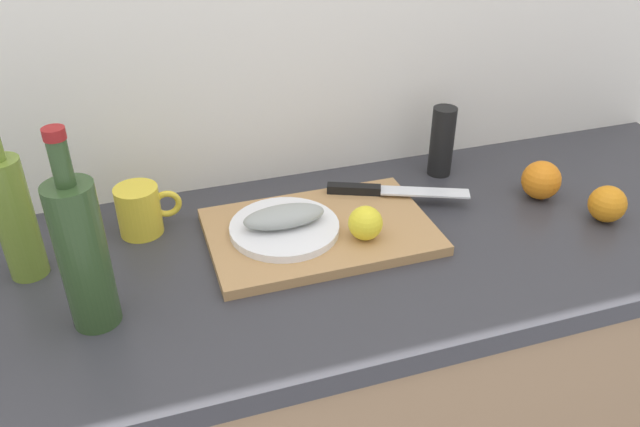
{
  "coord_description": "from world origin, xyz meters",
  "views": [
    {
      "loc": [
        -0.27,
        -0.91,
        1.58
      ],
      "look_at": [
        0.04,
        0.05,
        0.95
      ],
      "focal_mm": 35.72,
      "sensor_mm": 36.0,
      "label": 1
    }
  ],
  "objects_px": {
    "fish_fillet": "(284,216)",
    "olive_oil_bottle": "(14,216)",
    "cutting_board": "(320,231)",
    "lemon_0": "(365,223)",
    "pepper_mill": "(442,141)",
    "white_plate": "(284,228)",
    "chef_knife": "(380,190)",
    "orange_0": "(541,180)",
    "wine_bottle": "(82,253)",
    "coffee_mug_0": "(140,210)"
  },
  "relations": [
    {
      "from": "fish_fillet",
      "to": "chef_knife",
      "type": "relative_size",
      "value": 0.55
    },
    {
      "from": "wine_bottle",
      "to": "chef_knife",
      "type": "bearing_deg",
      "value": 19.47
    },
    {
      "from": "wine_bottle",
      "to": "coffee_mug_0",
      "type": "relative_size",
      "value": 2.71
    },
    {
      "from": "coffee_mug_0",
      "to": "wine_bottle",
      "type": "bearing_deg",
      "value": -110.91
    },
    {
      "from": "coffee_mug_0",
      "to": "orange_0",
      "type": "bearing_deg",
      "value": -8.61
    },
    {
      "from": "lemon_0",
      "to": "coffee_mug_0",
      "type": "xyz_separation_m",
      "value": [
        -0.39,
        0.18,
        -0.0
      ]
    },
    {
      "from": "cutting_board",
      "to": "coffee_mug_0",
      "type": "bearing_deg",
      "value": 159.52
    },
    {
      "from": "lemon_0",
      "to": "coffee_mug_0",
      "type": "bearing_deg",
      "value": 155.16
    },
    {
      "from": "coffee_mug_0",
      "to": "white_plate",
      "type": "bearing_deg",
      "value": -24.23
    },
    {
      "from": "olive_oil_bottle",
      "to": "cutting_board",
      "type": "bearing_deg",
      "value": -5.15
    },
    {
      "from": "white_plate",
      "to": "wine_bottle",
      "type": "xyz_separation_m",
      "value": [
        -0.34,
        -0.12,
        0.1
      ]
    },
    {
      "from": "fish_fillet",
      "to": "orange_0",
      "type": "bearing_deg",
      "value": -0.88
    },
    {
      "from": "cutting_board",
      "to": "lemon_0",
      "type": "bearing_deg",
      "value": -41.52
    },
    {
      "from": "olive_oil_bottle",
      "to": "wine_bottle",
      "type": "distance_m",
      "value": 0.2
    },
    {
      "from": "chef_knife",
      "to": "orange_0",
      "type": "height_order",
      "value": "orange_0"
    },
    {
      "from": "lemon_0",
      "to": "cutting_board",
      "type": "bearing_deg",
      "value": 138.48
    },
    {
      "from": "white_plate",
      "to": "chef_knife",
      "type": "xyz_separation_m",
      "value": [
        0.22,
        0.07,
        0.0
      ]
    },
    {
      "from": "cutting_board",
      "to": "orange_0",
      "type": "distance_m",
      "value": 0.48
    },
    {
      "from": "chef_knife",
      "to": "olive_oil_bottle",
      "type": "distance_m",
      "value": 0.68
    },
    {
      "from": "orange_0",
      "to": "pepper_mill",
      "type": "relative_size",
      "value": 0.52
    },
    {
      "from": "olive_oil_bottle",
      "to": "orange_0",
      "type": "xyz_separation_m",
      "value": [
        1.0,
        -0.05,
        -0.08
      ]
    },
    {
      "from": "white_plate",
      "to": "cutting_board",
      "type": "bearing_deg",
      "value": -5.15
    },
    {
      "from": "lemon_0",
      "to": "fish_fillet",
      "type": "bearing_deg",
      "value": 154.05
    },
    {
      "from": "cutting_board",
      "to": "olive_oil_bottle",
      "type": "bearing_deg",
      "value": 174.85
    },
    {
      "from": "wine_bottle",
      "to": "coffee_mug_0",
      "type": "xyz_separation_m",
      "value": [
        0.09,
        0.24,
        -0.08
      ]
    },
    {
      "from": "olive_oil_bottle",
      "to": "white_plate",
      "type": "bearing_deg",
      "value": -5.14
    },
    {
      "from": "olive_oil_bottle",
      "to": "fish_fillet",
      "type": "bearing_deg",
      "value": -5.14
    },
    {
      "from": "fish_fillet",
      "to": "olive_oil_bottle",
      "type": "bearing_deg",
      "value": 174.86
    },
    {
      "from": "cutting_board",
      "to": "fish_fillet",
      "type": "relative_size",
      "value": 2.74
    },
    {
      "from": "orange_0",
      "to": "chef_knife",
      "type": "bearing_deg",
      "value": 165.76
    },
    {
      "from": "white_plate",
      "to": "wine_bottle",
      "type": "distance_m",
      "value": 0.38
    },
    {
      "from": "pepper_mill",
      "to": "orange_0",
      "type": "bearing_deg",
      "value": -46.95
    },
    {
      "from": "white_plate",
      "to": "pepper_mill",
      "type": "distance_m",
      "value": 0.43
    },
    {
      "from": "white_plate",
      "to": "coffee_mug_0",
      "type": "xyz_separation_m",
      "value": [
        -0.25,
        0.11,
        0.02
      ]
    },
    {
      "from": "pepper_mill",
      "to": "lemon_0",
      "type": "bearing_deg",
      "value": -140.52
    },
    {
      "from": "white_plate",
      "to": "fish_fillet",
      "type": "height_order",
      "value": "fish_fillet"
    },
    {
      "from": "fish_fillet",
      "to": "white_plate",
      "type": "bearing_deg",
      "value": -104.04
    },
    {
      "from": "fish_fillet",
      "to": "orange_0",
      "type": "relative_size",
      "value": 1.91
    },
    {
      "from": "fish_fillet",
      "to": "pepper_mill",
      "type": "height_order",
      "value": "pepper_mill"
    },
    {
      "from": "orange_0",
      "to": "coffee_mug_0",
      "type": "bearing_deg",
      "value": 171.39
    },
    {
      "from": "chef_knife",
      "to": "coffee_mug_0",
      "type": "relative_size",
      "value": 2.28
    },
    {
      "from": "lemon_0",
      "to": "wine_bottle",
      "type": "relative_size",
      "value": 0.19
    },
    {
      "from": "cutting_board",
      "to": "coffee_mug_0",
      "type": "xyz_separation_m",
      "value": [
        -0.32,
        0.12,
        0.04
      ]
    },
    {
      "from": "white_plate",
      "to": "wine_bottle",
      "type": "height_order",
      "value": "wine_bottle"
    },
    {
      "from": "white_plate",
      "to": "orange_0",
      "type": "bearing_deg",
      "value": -0.88
    },
    {
      "from": "fish_fillet",
      "to": "chef_knife",
      "type": "height_order",
      "value": "fish_fillet"
    },
    {
      "from": "fish_fillet",
      "to": "lemon_0",
      "type": "distance_m",
      "value": 0.15
    },
    {
      "from": "fish_fillet",
      "to": "wine_bottle",
      "type": "relative_size",
      "value": 0.46
    },
    {
      "from": "cutting_board",
      "to": "white_plate",
      "type": "xyz_separation_m",
      "value": [
        -0.07,
        0.01,
        0.02
      ]
    },
    {
      "from": "fish_fillet",
      "to": "olive_oil_bottle",
      "type": "relative_size",
      "value": 0.54
    }
  ]
}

